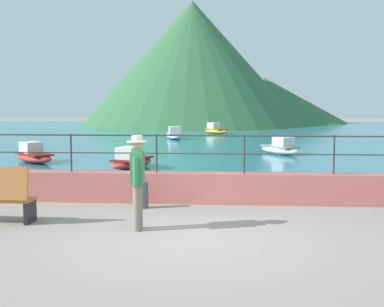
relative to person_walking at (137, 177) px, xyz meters
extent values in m
plane|color=gray|center=(0.99, -0.53, -0.98)|extent=(120.00, 120.00, 0.00)
cube|color=#BC605B|center=(0.99, 2.67, -0.63)|extent=(20.00, 0.56, 0.70)
cylinder|color=#383330|center=(-2.07, 2.67, 0.17)|extent=(0.04, 0.04, 0.90)
cylinder|color=#383330|center=(-0.03, 2.67, 0.17)|extent=(0.04, 0.04, 0.90)
cylinder|color=#383330|center=(2.02, 2.67, 0.17)|extent=(0.04, 0.04, 0.90)
cylinder|color=#383330|center=(4.06, 2.67, 0.17)|extent=(0.04, 0.04, 0.90)
cylinder|color=#383330|center=(0.99, 2.67, 0.59)|extent=(18.40, 0.04, 0.04)
cylinder|color=#383330|center=(0.99, 2.67, 0.17)|extent=(18.40, 0.03, 0.03)
cube|color=teal|center=(0.99, 25.31, -0.95)|extent=(64.00, 44.32, 0.06)
cone|color=#33663D|center=(-1.92, 39.98, 4.84)|extent=(21.03, 21.03, 11.63)
cone|color=#33663D|center=(5.17, 45.22, 1.37)|extent=(17.21, 17.21, 4.70)
cube|color=black|center=(-2.20, 0.39, -0.76)|extent=(0.09, 0.47, 0.43)
cylinder|color=slate|center=(0.00, -0.09, -0.55)|extent=(0.15, 0.15, 0.86)
cylinder|color=slate|center=(0.00, 0.09, -0.55)|extent=(0.15, 0.15, 0.86)
cube|color=#337F4C|center=(0.00, 0.00, 0.18)|extent=(0.23, 0.36, 0.60)
cylinder|color=#337F4C|center=(0.01, -0.24, 0.14)|extent=(0.09, 0.09, 0.52)
cylinder|color=#337F4C|center=(-0.01, 0.24, 0.14)|extent=(0.09, 0.09, 0.52)
sphere|color=tan|center=(0.00, 0.00, 0.61)|extent=(0.22, 0.22, 0.22)
cylinder|color=beige|center=(0.00, 0.00, 0.66)|extent=(0.38, 0.38, 0.02)
cylinder|color=beige|center=(0.00, 0.00, 0.72)|extent=(0.20, 0.20, 0.10)
cylinder|color=#4C4C51|center=(-0.23, 1.94, -0.68)|extent=(0.24, 0.24, 0.59)
ellipsoid|color=white|center=(3.83, 13.28, -0.74)|extent=(1.98, 2.43, 0.36)
cube|color=gray|center=(3.83, 13.28, -0.59)|extent=(1.63, 1.97, 0.06)
cube|color=silver|center=(3.97, 13.06, -0.36)|extent=(0.96, 1.01, 0.40)
ellipsoid|color=white|center=(-1.70, 21.70, -0.74)|extent=(1.39, 2.44, 0.36)
cube|color=gray|center=(-1.70, 21.70, -0.59)|extent=(1.15, 1.96, 0.06)
cube|color=silver|center=(-1.64, 21.45, -0.36)|extent=(0.79, 0.92, 0.40)
ellipsoid|color=red|center=(-1.66, 8.12, -0.74)|extent=(1.53, 2.46, 0.36)
cube|color=maroon|center=(-1.66, 8.12, -0.59)|extent=(1.27, 1.98, 0.06)
cube|color=silver|center=(-1.73, 7.88, -0.36)|extent=(0.84, 0.95, 0.40)
ellipsoid|color=red|center=(-5.65, 9.49, -0.74)|extent=(2.26, 2.26, 0.36)
cube|color=maroon|center=(-5.65, 9.49, -0.59)|extent=(1.84, 1.84, 0.06)
cube|color=silver|center=(-5.82, 9.67, -0.36)|extent=(1.01, 1.01, 0.40)
ellipsoid|color=gold|center=(0.67, 26.80, -0.74)|extent=(2.10, 2.38, 0.36)
cube|color=brown|center=(0.67, 26.80, -0.59)|extent=(1.72, 1.93, 0.06)
cube|color=silver|center=(0.52, 27.00, -0.36)|extent=(0.98, 1.02, 0.40)
camera|label=1|loc=(1.69, -9.27, 1.41)|focal=48.38mm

